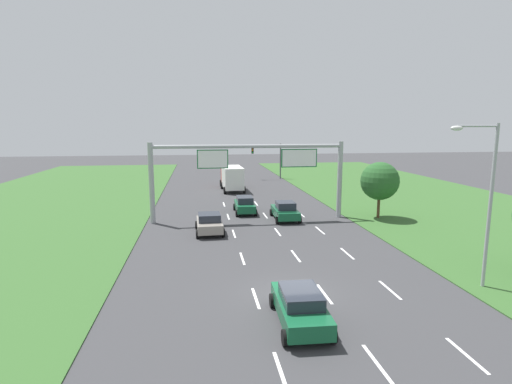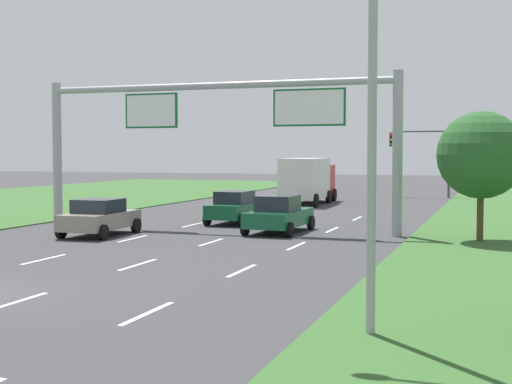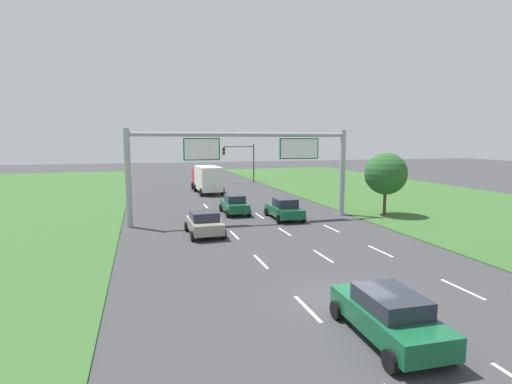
{
  "view_description": "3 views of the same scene",
  "coord_description": "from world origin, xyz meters",
  "px_view_note": "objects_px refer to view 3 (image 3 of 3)",
  "views": [
    {
      "loc": [
        -4.39,
        -18.29,
        8.36
      ],
      "look_at": [
        0.37,
        14.5,
        2.86
      ],
      "focal_mm": 28.0,
      "sensor_mm": 36.0,
      "label": 1
    },
    {
      "loc": [
        12.58,
        -13.89,
        3.54
      ],
      "look_at": [
        1.65,
        17.71,
        1.69
      ],
      "focal_mm": 50.0,
      "sensor_mm": 36.0,
      "label": 2
    },
    {
      "loc": [
        -7.47,
        -12.98,
        6.18
      ],
      "look_at": [
        0.96,
        16.28,
        2.22
      ],
      "focal_mm": 28.0,
      "sensor_mm": 36.0,
      "label": 3
    }
  ],
  "objects_px": {
    "car_mid_lane": "(389,315)",
    "car_far_ahead": "(284,209)",
    "roadside_tree_mid": "(386,174)",
    "box_truck": "(207,178)",
    "car_near_red": "(234,204)",
    "car_lead_silver": "(204,223)",
    "sign_gantry": "(246,157)",
    "traffic_light_mast": "(241,156)"
  },
  "relations": [
    {
      "from": "car_far_ahead",
      "to": "box_truck",
      "type": "relative_size",
      "value": 0.57
    },
    {
      "from": "car_near_red",
      "to": "car_mid_lane",
      "type": "height_order",
      "value": "car_near_red"
    },
    {
      "from": "car_near_red",
      "to": "box_truck",
      "type": "xyz_separation_m",
      "value": [
        -0.05,
        14.31,
        0.89
      ]
    },
    {
      "from": "car_near_red",
      "to": "car_mid_lane",
      "type": "relative_size",
      "value": 0.91
    },
    {
      "from": "car_near_red",
      "to": "sign_gantry",
      "type": "height_order",
      "value": "sign_gantry"
    },
    {
      "from": "box_truck",
      "to": "car_far_ahead",
      "type": "bearing_deg",
      "value": -80.83
    },
    {
      "from": "car_near_red",
      "to": "sign_gantry",
      "type": "xyz_separation_m",
      "value": [
        0.27,
        -2.95,
        4.07
      ]
    },
    {
      "from": "traffic_light_mast",
      "to": "box_truck",
      "type": "bearing_deg",
      "value": -123.01
    },
    {
      "from": "car_near_red",
      "to": "car_lead_silver",
      "type": "height_order",
      "value": "car_near_red"
    },
    {
      "from": "traffic_light_mast",
      "to": "roadside_tree_mid",
      "type": "bearing_deg",
      "value": -79.89
    },
    {
      "from": "sign_gantry",
      "to": "traffic_light_mast",
      "type": "xyz_separation_m",
      "value": [
        6.44,
        27.67,
        -1.02
      ]
    },
    {
      "from": "car_lead_silver",
      "to": "box_truck",
      "type": "height_order",
      "value": "box_truck"
    },
    {
      "from": "car_near_red",
      "to": "car_far_ahead",
      "type": "relative_size",
      "value": 0.93
    },
    {
      "from": "car_far_ahead",
      "to": "roadside_tree_mid",
      "type": "distance_m",
      "value": 8.97
    },
    {
      "from": "box_truck",
      "to": "sign_gantry",
      "type": "xyz_separation_m",
      "value": [
        0.32,
        -17.26,
        3.17
      ]
    },
    {
      "from": "car_lead_silver",
      "to": "car_far_ahead",
      "type": "bearing_deg",
      "value": 26.27
    },
    {
      "from": "car_mid_lane",
      "to": "traffic_light_mast",
      "type": "relative_size",
      "value": 0.81
    },
    {
      "from": "roadside_tree_mid",
      "to": "box_truck",
      "type": "bearing_deg",
      "value": 122.98
    },
    {
      "from": "box_truck",
      "to": "roadside_tree_mid",
      "type": "height_order",
      "value": "roadside_tree_mid"
    },
    {
      "from": "car_near_red",
      "to": "car_far_ahead",
      "type": "xyz_separation_m",
      "value": [
        3.29,
        -3.22,
        -0.01
      ]
    },
    {
      "from": "car_lead_silver",
      "to": "box_truck",
      "type": "bearing_deg",
      "value": 79.06
    },
    {
      "from": "car_lead_silver",
      "to": "sign_gantry",
      "type": "relative_size",
      "value": 0.23
    },
    {
      "from": "car_near_red",
      "to": "traffic_light_mast",
      "type": "xyz_separation_m",
      "value": [
        6.71,
        24.72,
        3.05
      ]
    },
    {
      "from": "car_mid_lane",
      "to": "sign_gantry",
      "type": "xyz_separation_m",
      "value": [
        0.48,
        19.23,
        4.09
      ]
    },
    {
      "from": "car_mid_lane",
      "to": "roadside_tree_mid",
      "type": "relative_size",
      "value": 0.87
    },
    {
      "from": "car_near_red",
      "to": "box_truck",
      "type": "bearing_deg",
      "value": 91.06
    },
    {
      "from": "car_lead_silver",
      "to": "traffic_light_mast",
      "type": "bearing_deg",
      "value": 70.5
    },
    {
      "from": "car_mid_lane",
      "to": "sign_gantry",
      "type": "height_order",
      "value": "sign_gantry"
    },
    {
      "from": "car_lead_silver",
      "to": "traffic_light_mast",
      "type": "xyz_separation_m",
      "value": [
        10.32,
        31.56,
        3.07
      ]
    },
    {
      "from": "car_mid_lane",
      "to": "box_truck",
      "type": "xyz_separation_m",
      "value": [
        0.16,
        36.49,
        0.91
      ]
    },
    {
      "from": "traffic_light_mast",
      "to": "roadside_tree_mid",
      "type": "height_order",
      "value": "traffic_light_mast"
    },
    {
      "from": "car_near_red",
      "to": "car_far_ahead",
      "type": "height_order",
      "value": "car_far_ahead"
    },
    {
      "from": "car_mid_lane",
      "to": "car_far_ahead",
      "type": "xyz_separation_m",
      "value": [
        3.5,
        18.96,
        0.01
      ]
    },
    {
      "from": "car_lead_silver",
      "to": "roadside_tree_mid",
      "type": "relative_size",
      "value": 0.78
    },
    {
      "from": "car_far_ahead",
      "to": "roadside_tree_mid",
      "type": "height_order",
      "value": "roadside_tree_mid"
    },
    {
      "from": "car_near_red",
      "to": "car_mid_lane",
      "type": "distance_m",
      "value": 22.18
    },
    {
      "from": "car_mid_lane",
      "to": "car_far_ahead",
      "type": "relative_size",
      "value": 1.02
    },
    {
      "from": "sign_gantry",
      "to": "car_lead_silver",
      "type": "bearing_deg",
      "value": -134.85
    },
    {
      "from": "car_lead_silver",
      "to": "roadside_tree_mid",
      "type": "xyz_separation_m",
      "value": [
        15.44,
        2.85,
        2.65
      ]
    },
    {
      "from": "roadside_tree_mid",
      "to": "car_mid_lane",
      "type": "bearing_deg",
      "value": -123.51
    },
    {
      "from": "car_lead_silver",
      "to": "car_near_red",
      "type": "bearing_deg",
      "value": 60.8
    },
    {
      "from": "car_near_red",
      "to": "car_lead_silver",
      "type": "xyz_separation_m",
      "value": [
        -3.61,
        -6.84,
        -0.02
      ]
    }
  ]
}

